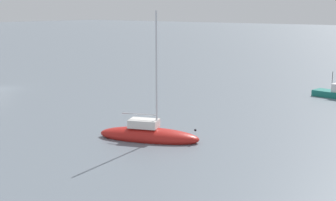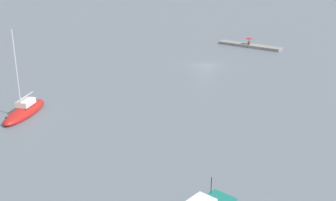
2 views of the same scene
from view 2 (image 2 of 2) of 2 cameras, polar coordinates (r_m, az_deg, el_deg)
The scene contains 5 objects.
ground_plane at distance 69.06m, azimuth 5.02°, elevation 4.55°, with size 500.00×500.00×0.00m, color slate.
seawall_pier at distance 83.19m, azimuth 10.69°, elevation 7.11°, with size 12.10×1.95×0.50m.
person_seated_grey_left at distance 83.02m, azimuth 10.58°, elevation 7.45°, with size 0.47×0.65×0.73m.
umbrella_open_red at distance 82.96m, azimuth 10.64°, elevation 8.04°, with size 1.27×1.27×1.28m.
sailboat_red_mid at distance 51.68m, azimuth -18.32°, elevation -1.33°, with size 5.13×8.25×10.25m.
Camera 2 is at (-32.76, 57.99, 18.26)m, focal length 46.34 mm.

